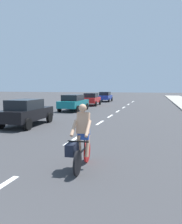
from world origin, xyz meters
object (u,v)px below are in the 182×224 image
at_px(parked_car_black, 26,112).
at_px(parked_car_teal, 74,102).
at_px(parked_car_red, 91,99).
at_px(parked_car_blue, 105,96).
at_px(cyclist, 81,140).

bearing_deg(parked_car_black, parked_car_teal, 89.71).
height_order(parked_car_black, parked_car_red, same).
distance_m(parked_car_teal, parked_car_red, 6.61).
bearing_deg(parked_car_red, parked_car_teal, -92.31).
xyz_separation_m(parked_car_black, parked_car_red, (-0.37, 15.24, 0.00)).
bearing_deg(parked_car_teal, parked_car_red, 90.42).
relative_size(parked_car_teal, parked_car_blue, 1.06).
xyz_separation_m(cyclist, parked_car_blue, (-5.68, 28.67, 0.01)).
height_order(parked_car_black, parked_car_blue, same).
distance_m(cyclist, parked_car_blue, 29.23).
bearing_deg(parked_car_blue, parked_car_black, -90.21).
distance_m(parked_car_black, parked_car_red, 15.25).
bearing_deg(parked_car_red, parked_car_black, -91.64).
bearing_deg(parked_car_blue, cyclist, -79.76).
relative_size(parked_car_teal, parked_car_red, 1.06).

